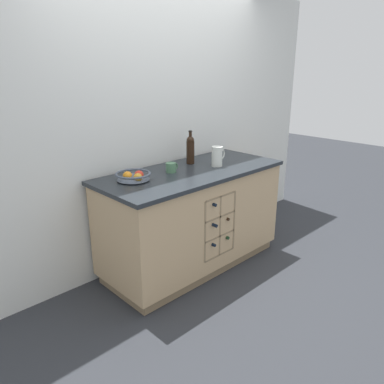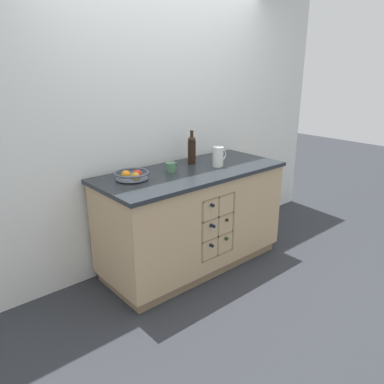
{
  "view_description": "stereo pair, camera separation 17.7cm",
  "coord_description": "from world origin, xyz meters",
  "px_view_note": "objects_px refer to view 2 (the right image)",
  "views": [
    {
      "loc": [
        -2.23,
        -2.3,
        1.82
      ],
      "look_at": [
        0.0,
        0.0,
        0.73
      ],
      "focal_mm": 35.0,
      "sensor_mm": 36.0,
      "label": 1
    },
    {
      "loc": [
        -2.1,
        -2.42,
        1.82
      ],
      "look_at": [
        0.0,
        0.0,
        0.73
      ],
      "focal_mm": 35.0,
      "sensor_mm": 36.0,
      "label": 2
    }
  ],
  "objects_px": {
    "fruit_bowl": "(132,175)",
    "standing_wine_bottle": "(192,149)",
    "white_pitcher": "(218,156)",
    "ceramic_mug": "(171,167)"
  },
  "relations": [
    {
      "from": "white_pitcher",
      "to": "ceramic_mug",
      "type": "distance_m",
      "value": 0.47
    },
    {
      "from": "fruit_bowl",
      "to": "ceramic_mug",
      "type": "distance_m",
      "value": 0.39
    },
    {
      "from": "fruit_bowl",
      "to": "ceramic_mug",
      "type": "height_order",
      "value": "fruit_bowl"
    },
    {
      "from": "white_pitcher",
      "to": "ceramic_mug",
      "type": "xyz_separation_m",
      "value": [
        -0.44,
        0.14,
        -0.05
      ]
    },
    {
      "from": "white_pitcher",
      "to": "standing_wine_bottle",
      "type": "xyz_separation_m",
      "value": [
        -0.12,
        0.24,
        0.04
      ]
    },
    {
      "from": "fruit_bowl",
      "to": "ceramic_mug",
      "type": "xyz_separation_m",
      "value": [
        0.39,
        -0.02,
        -0.0
      ]
    },
    {
      "from": "fruit_bowl",
      "to": "standing_wine_bottle",
      "type": "bearing_deg",
      "value": 6.58
    },
    {
      "from": "ceramic_mug",
      "to": "standing_wine_bottle",
      "type": "xyz_separation_m",
      "value": [
        0.33,
        0.1,
        0.1
      ]
    },
    {
      "from": "fruit_bowl",
      "to": "standing_wine_bottle",
      "type": "distance_m",
      "value": 0.73
    },
    {
      "from": "fruit_bowl",
      "to": "white_pitcher",
      "type": "xyz_separation_m",
      "value": [
        0.83,
        -0.15,
        0.05
      ]
    }
  ]
}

